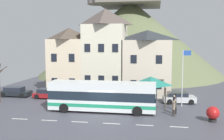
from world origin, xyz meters
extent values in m
cube|color=#4B4B55|center=(0.00, 0.00, -0.03)|extent=(40.00, 60.00, 0.06)
cube|color=silver|center=(-7.50, -2.84, 0.00)|extent=(1.60, 0.20, 0.01)
cube|color=silver|center=(-4.50, -2.84, 0.00)|extent=(1.60, 0.20, 0.01)
cube|color=silver|center=(-1.50, -2.84, 0.00)|extent=(1.60, 0.20, 0.01)
cube|color=silver|center=(1.50, -2.84, 0.00)|extent=(1.60, 0.20, 0.01)
cube|color=silver|center=(4.50, -2.84, 0.00)|extent=(1.60, 0.20, 0.01)
cube|color=silver|center=(7.50, -2.84, 0.00)|extent=(1.60, 0.20, 0.01)
cube|color=beige|center=(-7.31, 11.85, 3.90)|extent=(5.10, 5.71, 7.80)
pyramid|color=brown|center=(-7.31, 11.85, 8.63)|extent=(5.10, 5.71, 1.67)
cube|color=black|center=(-8.58, 8.97, 1.86)|extent=(0.80, 0.06, 1.10)
cube|color=black|center=(-6.03, 8.97, 1.86)|extent=(0.80, 0.06, 1.10)
cube|color=black|center=(-8.58, 8.97, 5.26)|extent=(0.80, 0.06, 1.10)
cube|color=black|center=(-6.03, 8.97, 5.26)|extent=(0.80, 0.06, 1.10)
cube|color=beige|center=(-1.90, 11.86, 4.91)|extent=(5.71, 5.71, 9.81)
pyramid|color=#544843|center=(-1.90, 11.86, 10.98)|extent=(5.71, 5.71, 2.34)
cube|color=black|center=(-3.81, 8.97, 2.35)|extent=(0.80, 0.06, 1.10)
cube|color=black|center=(-1.90, 8.97, 2.35)|extent=(0.80, 0.06, 1.10)
cube|color=black|center=(0.00, 8.97, 2.35)|extent=(0.80, 0.06, 1.10)
cube|color=black|center=(-3.81, 8.97, 6.61)|extent=(0.80, 0.06, 1.10)
cube|color=black|center=(-1.90, 8.97, 6.61)|extent=(0.80, 0.06, 1.10)
cube|color=black|center=(0.00, 8.97, 6.61)|extent=(0.80, 0.06, 1.10)
cube|color=beige|center=(4.11, 12.10, 3.83)|extent=(6.58, 6.20, 7.66)
pyramid|color=#2D3236|center=(4.11, 12.10, 8.37)|extent=(6.58, 6.20, 1.42)
cube|color=black|center=(2.46, 8.97, 1.83)|extent=(0.80, 0.06, 1.10)
cube|color=black|center=(5.75, 8.97, 1.83)|extent=(0.80, 0.06, 1.10)
cube|color=black|center=(2.46, 8.97, 5.16)|extent=(0.80, 0.06, 1.10)
cube|color=black|center=(5.75, 8.97, 5.16)|extent=(0.80, 0.06, 1.10)
cone|color=#616A47|center=(-0.69, 35.78, 8.48)|extent=(41.69, 41.69, 16.96)
cube|color=silver|center=(-0.20, 1.23, 0.81)|extent=(11.30, 2.47, 1.11)
cube|color=#1E8C60|center=(-0.20, 1.23, 0.86)|extent=(11.32, 2.49, 0.36)
cube|color=#19232D|center=(-0.20, 1.23, 1.83)|extent=(11.20, 2.43, 0.94)
cube|color=silver|center=(-0.20, 1.23, 2.74)|extent=(11.30, 2.47, 0.88)
cube|color=#19232D|center=(5.47, 1.21, 1.83)|extent=(0.07, 2.04, 0.90)
cylinder|color=black|center=(3.65, 2.38, 0.50)|extent=(1.00, 0.28, 1.00)
cylinder|color=black|center=(3.64, 0.05, 0.50)|extent=(1.00, 0.28, 1.00)
cylinder|color=black|center=(-4.03, 2.41, 0.50)|extent=(1.00, 0.28, 1.00)
cylinder|color=black|center=(-4.04, 0.08, 0.50)|extent=(1.00, 0.28, 1.00)
cylinder|color=#473D33|center=(3.18, 6.58, 1.20)|extent=(0.14, 0.14, 2.40)
cylinder|color=#473D33|center=(6.48, 6.58, 1.20)|extent=(0.14, 0.14, 2.40)
cylinder|color=#473D33|center=(3.18, 3.28, 1.20)|extent=(0.14, 0.14, 2.40)
cylinder|color=#473D33|center=(6.48, 3.28, 1.20)|extent=(0.14, 0.14, 2.40)
pyramid|color=#23796A|center=(4.83, 4.93, 2.91)|extent=(3.60, 3.60, 1.02)
cube|color=black|center=(-13.48, 7.19, 0.48)|extent=(4.06, 1.81, 0.60)
cube|color=#1E232D|center=(-13.68, 7.19, 1.05)|extent=(2.44, 1.60, 0.52)
cylinder|color=black|center=(-12.14, 8.05, 0.32)|extent=(0.64, 0.20, 0.64)
cylinder|color=black|center=(-12.14, 6.32, 0.32)|extent=(0.64, 0.20, 0.64)
cylinder|color=black|center=(-14.82, 8.06, 0.32)|extent=(0.64, 0.20, 0.64)
cylinder|color=black|center=(-14.82, 6.32, 0.32)|extent=(0.64, 0.20, 0.64)
cube|color=maroon|center=(-8.55, 6.75, 0.46)|extent=(3.94, 2.09, 0.56)
cube|color=#1E232D|center=(-8.75, 6.76, 1.00)|extent=(2.40, 1.76, 0.52)
cylinder|color=black|center=(-7.23, 7.51, 0.32)|extent=(0.65, 0.25, 0.64)
cylinder|color=black|center=(-7.36, 5.79, 0.32)|extent=(0.65, 0.25, 0.64)
cylinder|color=black|center=(-9.75, 7.70, 0.32)|extent=(0.65, 0.25, 0.64)
cylinder|color=black|center=(-9.88, 5.98, 0.32)|extent=(0.65, 0.25, 0.64)
cube|color=silver|center=(8.22, 6.79, 0.52)|extent=(4.02, 2.27, 0.67)
cube|color=#1E232D|center=(8.03, 6.77, 1.08)|extent=(2.47, 1.88, 0.46)
cylinder|color=black|center=(9.38, 7.81, 0.32)|extent=(0.66, 0.27, 0.64)
cylinder|color=black|center=(9.58, 6.05, 0.32)|extent=(0.66, 0.27, 0.64)
cylinder|color=black|center=(6.87, 7.52, 0.32)|extent=(0.66, 0.27, 0.64)
cylinder|color=black|center=(7.07, 5.77, 0.32)|extent=(0.66, 0.27, 0.64)
cylinder|color=#2D2D38|center=(4.89, 2.87, 0.36)|extent=(0.13, 0.13, 0.72)
cylinder|color=#2D2D38|center=(4.96, 3.05, 0.36)|extent=(0.13, 0.13, 0.72)
cylinder|color=black|center=(4.93, 2.96, 0.96)|extent=(0.30, 0.30, 0.57)
sphere|color=#9E7A60|center=(4.93, 2.96, 1.35)|extent=(0.21, 0.21, 0.21)
cylinder|color=black|center=(7.48, 3.23, 0.38)|extent=(0.16, 0.16, 0.76)
cylinder|color=black|center=(7.36, 3.38, 0.38)|extent=(0.16, 0.16, 0.76)
cylinder|color=black|center=(7.42, 3.30, 1.05)|extent=(0.29, 0.29, 0.68)
sphere|color=tan|center=(7.42, 3.30, 1.51)|extent=(0.23, 0.23, 0.23)
cylinder|color=#38332D|center=(7.31, 0.54, 0.37)|extent=(0.14, 0.14, 0.73)
cylinder|color=#38332D|center=(7.14, 0.61, 0.37)|extent=(0.14, 0.14, 0.73)
cylinder|color=#7F6B56|center=(7.23, 0.58, 1.02)|extent=(0.28, 0.28, 0.67)
sphere|color=#9E7A60|center=(7.23, 0.58, 1.47)|extent=(0.22, 0.22, 0.22)
cylinder|color=black|center=(7.50, 1.53, 0.39)|extent=(0.16, 0.16, 0.78)
cylinder|color=black|center=(7.32, 1.44, 0.39)|extent=(0.16, 0.16, 0.78)
cylinder|color=#2D382D|center=(7.41, 1.48, 1.02)|extent=(0.32, 0.32, 0.57)
sphere|color=#9E7A60|center=(7.41, 1.48, 1.42)|extent=(0.24, 0.24, 0.24)
cube|color=#33473D|center=(4.48, 6.72, 0.45)|extent=(1.49, 0.45, 0.08)
cube|color=#33473D|center=(4.48, 6.95, 0.67)|extent=(1.49, 0.06, 0.40)
cube|color=#2D2D33|center=(3.82, 6.72, 0.23)|extent=(0.08, 0.36, 0.45)
cube|color=#2D2D33|center=(5.15, 6.72, 0.23)|extent=(0.08, 0.36, 0.45)
cylinder|color=silver|center=(8.39, 5.03, 3.26)|extent=(0.10, 0.10, 6.52)
cube|color=#264CA5|center=(8.84, 5.03, 6.17)|extent=(0.90, 0.03, 0.56)
cylinder|color=black|center=(10.70, -0.71, 0.12)|extent=(0.72, 0.72, 0.25)
sphere|color=#B21919|center=(10.70, -0.71, 0.85)|extent=(1.20, 1.20, 1.20)
cylinder|color=#47382D|center=(-13.11, 3.40, 3.91)|extent=(0.77, 0.29, 0.77)
cylinder|color=#47382D|center=(-13.09, 3.00, 4.25)|extent=(0.84, 0.71, 1.29)
cylinder|color=#47382D|center=(-13.26, 3.87, 4.05)|extent=(0.48, 1.20, 0.70)
cylinder|color=#47382D|center=(-13.05, 3.64, 4.12)|extent=(0.90, 0.76, 0.67)
cylinder|color=#47382D|center=(-13.45, 3.72, 3.73)|extent=(0.12, 0.89, 0.52)
camera|label=1|loc=(5.50, -26.36, 7.38)|focal=43.18mm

